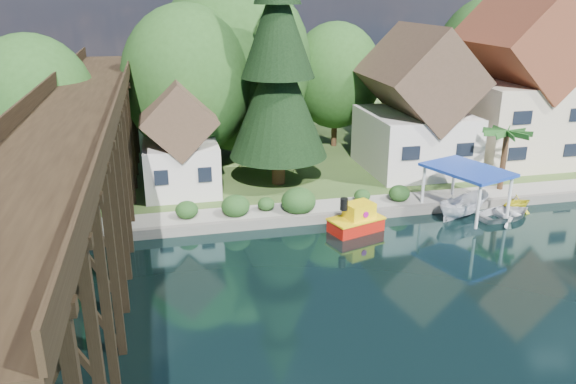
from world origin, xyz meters
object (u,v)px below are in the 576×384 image
object	(u,v)px
tugboat	(357,220)
shed	(180,145)
trestle_bridge	(86,169)
boat_yellow	(517,201)
house_center	(519,88)
boat_white_a	(506,212)
house_left	(416,110)
palm_tree	(507,135)
conifer	(278,68)
boat_canopy	(464,196)

from	to	relation	value
tugboat	shed	bearing A→B (deg)	140.61
shed	tugboat	world-z (taller)	shed
trestle_bridge	boat_yellow	xyz separation A→B (m)	(26.57, 2.12, -4.75)
house_center	boat_white_a	size ratio (longest dim) A/B	3.52
house_center	shed	distance (m)	27.20
tugboat	house_center	bearing A→B (deg)	30.85
house_left	shed	distance (m)	18.11
house_center	boat_yellow	distance (m)	12.17
shed	palm_tree	distance (m)	22.40
conifer	tugboat	distance (m)	12.07
boat_canopy	shed	bearing A→B (deg)	156.57
boat_canopy	boat_yellow	world-z (taller)	boat_canopy
house_left	tugboat	bearing A→B (deg)	-129.72
shed	conifer	xyz separation A→B (m)	(6.91, 0.25, 4.96)
house_left	boat_white_a	distance (m)	11.12
house_center	boat_yellow	xyz separation A→B (m)	(-5.43, -9.21, -5.82)
trestle_bridge	tugboat	world-z (taller)	trestle_bridge
tugboat	boat_yellow	size ratio (longest dim) A/B	1.59
shed	palm_tree	world-z (taller)	shed
house_left	boat_white_a	size ratio (longest dim) A/B	2.79
trestle_bridge	boat_yellow	size ratio (longest dim) A/B	19.36
shed	boat_canopy	world-z (taller)	shed
shed	boat_canopy	size ratio (longest dim) A/B	1.31
palm_tree	tugboat	xyz separation A→B (m)	(-11.96, -3.57, -3.78)
boat_yellow	house_left	bearing A→B (deg)	11.91
house_left	conifer	world-z (taller)	conifer
house_center	boat_canopy	distance (m)	14.42
conifer	boat_white_a	xyz separation A→B (m)	(13.08, -8.62, -8.38)
palm_tree	tugboat	distance (m)	13.04
palm_tree	tugboat	bearing A→B (deg)	-163.38
boat_canopy	tugboat	bearing A→B (deg)	-175.19
house_left	palm_tree	bearing A→B (deg)	-57.35
house_center	conifer	distance (m)	20.30
house_center	palm_tree	bearing A→B (deg)	-127.57
boat_white_a	boat_canopy	size ratio (longest dim) A/B	0.66
trestle_bridge	house_center	world-z (taller)	house_center
house_left	house_center	bearing A→B (deg)	3.18
boat_yellow	boat_white_a	bearing A→B (deg)	115.98
shed	boat_canopy	xyz separation A→B (m)	(17.42, -7.55, -2.42)
boat_yellow	house_center	bearing A→B (deg)	-40.92
trestle_bridge	shed	distance (m)	10.69
shed	boat_yellow	size ratio (longest dim) A/B	3.44
house_left	boat_white_a	bearing A→B (deg)	-78.59
shed	palm_tree	size ratio (longest dim) A/B	1.72
tugboat	palm_tree	bearing A→B (deg)	16.62
conifer	palm_tree	size ratio (longest dim) A/B	3.77
house_center	shed	size ratio (longest dim) A/B	1.77
trestle_bridge	house_left	world-z (taller)	house_left
trestle_bridge	boat_white_a	bearing A→B (deg)	2.19
conifer	boat_white_a	size ratio (longest dim) A/B	4.36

